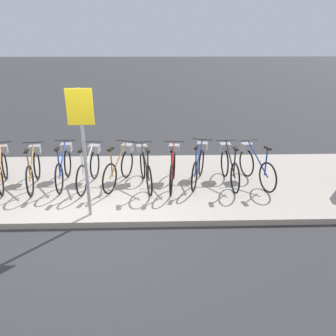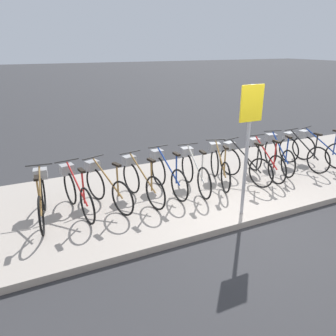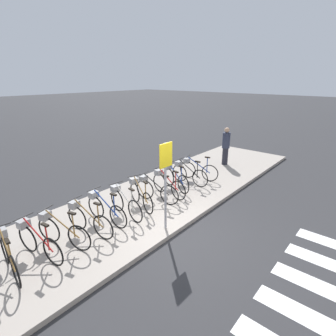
% 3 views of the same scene
% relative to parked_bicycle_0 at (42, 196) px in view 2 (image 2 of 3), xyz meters
% --- Properties ---
extents(ground_plane, '(120.00, 120.00, 0.00)m').
position_rel_parked_bicycle_0_xyz_m(ground_plane, '(3.36, -1.66, -0.55)').
color(ground_plane, '#2D2D30').
extents(sidewalk, '(17.74, 3.57, 0.12)m').
position_rel_parked_bicycle_0_xyz_m(sidewalk, '(3.36, 0.12, -0.49)').
color(sidewalk, '#9E9389').
rests_on(sidewalk, ground_plane).
extents(parked_bicycle_0, '(0.46, 1.56, 0.96)m').
position_rel_parked_bicycle_0_xyz_m(parked_bicycle_0, '(0.00, 0.00, 0.00)').
color(parked_bicycle_0, black).
rests_on(parked_bicycle_0, sidewalk).
extents(parked_bicycle_1, '(0.46, 1.55, 0.96)m').
position_rel_parked_bicycle_0_xyz_m(parked_bicycle_1, '(0.59, 0.03, 0.00)').
color(parked_bicycle_1, black).
rests_on(parked_bicycle_1, sidewalk).
extents(parked_bicycle_2, '(0.62, 1.50, 0.96)m').
position_rel_parked_bicycle_0_xyz_m(parked_bicycle_2, '(1.14, 0.03, 0.00)').
color(parked_bicycle_2, black).
rests_on(parked_bicycle_2, sidewalk).
extents(parked_bicycle_3, '(0.46, 1.55, 0.96)m').
position_rel_parked_bicycle_0_xyz_m(parked_bicycle_3, '(1.84, 0.00, 0.00)').
color(parked_bicycle_3, black).
rests_on(parked_bicycle_3, sidewalk).
extents(parked_bicycle_4, '(0.46, 1.57, 0.96)m').
position_rel_parked_bicycle_0_xyz_m(parked_bicycle_4, '(2.47, 0.13, 0.00)').
color(parked_bicycle_4, black).
rests_on(parked_bicycle_4, sidewalk).
extents(parked_bicycle_5, '(0.46, 1.56, 0.96)m').
position_rel_parked_bicycle_0_xyz_m(parked_bicycle_5, '(3.07, 0.01, 0.00)').
color(parked_bicycle_5, black).
rests_on(parked_bicycle_5, sidewalk).
extents(parked_bicycle_6, '(0.63, 1.50, 0.96)m').
position_rel_parked_bicycle_0_xyz_m(parked_bicycle_6, '(3.74, 0.06, 0.00)').
color(parked_bicycle_6, black).
rests_on(parked_bicycle_6, sidewalk).
extents(parked_bicycle_7, '(0.48, 1.54, 0.96)m').
position_rel_parked_bicycle_0_xyz_m(parked_bicycle_7, '(4.29, -0.04, 0.00)').
color(parked_bicycle_7, black).
rests_on(parked_bicycle_7, sidewalk).
extents(parked_bicycle_8, '(0.46, 1.56, 0.96)m').
position_rel_parked_bicycle_0_xyz_m(parked_bicycle_8, '(4.91, -0.03, 0.00)').
color(parked_bicycle_8, black).
rests_on(parked_bicycle_8, sidewalk).
extents(parked_bicycle_9, '(0.59, 1.51, 0.96)m').
position_rel_parked_bicycle_0_xyz_m(parked_bicycle_9, '(5.51, 0.13, 0.00)').
color(parked_bicycle_9, black).
rests_on(parked_bicycle_9, sidewalk).
extents(parked_bicycle_10, '(0.46, 1.57, 0.96)m').
position_rel_parked_bicycle_0_xyz_m(parked_bicycle_10, '(6.17, 0.04, 0.00)').
color(parked_bicycle_10, black).
rests_on(parked_bicycle_10, sidewalk).
extents(parked_bicycle_11, '(0.56, 1.52, 0.96)m').
position_rel_parked_bicycle_0_xyz_m(parked_bicycle_11, '(6.76, 0.04, 0.00)').
color(parked_bicycle_11, black).
rests_on(parked_bicycle_11, sidewalk).
extents(sign_post, '(0.44, 0.07, 2.32)m').
position_rel_parked_bicycle_0_xyz_m(sign_post, '(3.31, -1.37, 1.15)').
color(sign_post, '#99999E').
rests_on(sign_post, sidewalk).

